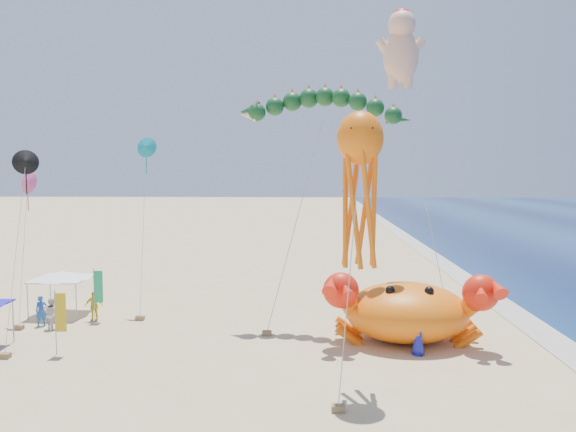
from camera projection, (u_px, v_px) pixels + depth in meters
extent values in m
plane|color=#D1B784|center=(326.00, 346.00, 28.62)|extent=(320.00, 320.00, 0.00)
plane|color=silver|center=(565.00, 349.00, 28.15)|extent=(320.00, 320.00, 0.00)
ellipsoid|color=orange|center=(406.00, 312.00, 29.40)|extent=(6.68, 5.61, 3.08)
sphere|color=red|center=(342.00, 291.00, 28.14)|extent=(1.83, 1.83, 1.83)
sphere|color=black|center=(391.00, 290.00, 28.26)|extent=(0.47, 0.47, 0.47)
sphere|color=red|center=(481.00, 292.00, 27.87)|extent=(1.83, 1.83, 1.83)
sphere|color=black|center=(430.00, 291.00, 28.18)|extent=(0.47, 0.47, 0.47)
cone|color=#11401D|center=(247.00, 109.00, 31.96)|extent=(1.30, 0.96, 1.06)
cylinder|color=#B2B2B2|center=(296.00, 223.00, 31.15)|extent=(3.12, 2.50, 11.75)
cube|color=olive|center=(267.00, 333.00, 30.46)|extent=(0.50, 0.35, 0.25)
ellipsoid|color=#FFBF9B|center=(401.00, 56.00, 35.12)|extent=(2.22, 1.83, 3.26)
sphere|color=#FFBF9B|center=(402.00, 24.00, 34.77)|extent=(1.71, 1.71, 1.71)
ellipsoid|color=red|center=(402.00, 15.00, 34.82)|extent=(1.10, 1.10, 0.77)
cylinder|color=#B2B2B2|center=(424.00, 195.00, 34.18)|extent=(2.65, 3.24, 14.63)
cube|color=olive|center=(449.00, 320.00, 33.14)|extent=(0.50, 0.35, 0.25)
ellipsoid|color=orange|center=(360.00, 138.00, 22.70)|extent=(1.90, 1.71, 2.19)
cylinder|color=#B2B2B2|center=(350.00, 275.00, 21.79)|extent=(1.00, 2.79, 9.48)
cube|color=olive|center=(338.00, 408.00, 20.82)|extent=(0.50, 0.35, 0.25)
cylinder|color=gray|center=(13.00, 322.00, 29.18)|extent=(0.06, 0.06, 2.20)
cylinder|color=gray|center=(28.00, 302.00, 33.54)|extent=(0.06, 0.06, 2.20)
cylinder|color=gray|center=(76.00, 302.00, 33.42)|extent=(0.06, 0.06, 2.20)
cylinder|color=gray|center=(50.00, 291.00, 36.49)|extent=(0.06, 0.06, 2.20)
cylinder|color=gray|center=(95.00, 292.00, 36.37)|extent=(0.06, 0.06, 2.20)
cube|color=white|center=(62.00, 279.00, 34.86)|extent=(3.20, 3.20, 0.08)
cone|color=white|center=(62.00, 275.00, 34.85)|extent=(3.52, 3.52, 0.45)
cylinder|color=gray|center=(56.00, 323.00, 27.13)|extent=(0.05, 0.05, 3.20)
cube|color=gold|center=(61.00, 312.00, 27.08)|extent=(0.50, 0.04, 1.90)
cylinder|color=gray|center=(94.00, 295.00, 33.15)|extent=(0.05, 0.05, 3.20)
cube|color=#1AA064|center=(99.00, 287.00, 33.10)|extent=(0.50, 0.04, 1.90)
imported|color=#1E55B0|center=(41.00, 311.00, 32.25)|extent=(0.77, 0.73, 1.76)
imported|color=silver|center=(52.00, 313.00, 31.61)|extent=(1.11, 1.07, 1.80)
imported|color=#2126C0|center=(418.00, 336.00, 27.18)|extent=(0.78, 1.03, 1.89)
imported|color=yellow|center=(94.00, 306.00, 33.37)|extent=(1.09, 0.53, 1.79)
cone|color=#0D8494|center=(146.00, 147.00, 35.54)|extent=(1.30, 0.51, 1.32)
cylinder|color=#B2B2B2|center=(145.00, 231.00, 34.46)|extent=(0.55, 3.04, 10.20)
cube|color=olive|center=(143.00, 319.00, 33.37)|extent=(0.50, 0.35, 0.25)
cone|color=#CA4383|center=(27.00, 182.00, 33.11)|extent=(1.30, 0.51, 1.32)
cylinder|color=#B2B2B2|center=(21.00, 255.00, 31.94)|extent=(0.55, 3.04, 8.02)
cube|color=olive|center=(14.00, 332.00, 30.76)|extent=(0.50, 0.35, 0.25)
cone|color=black|center=(26.00, 162.00, 29.02)|extent=(1.30, 0.51, 1.32)
cylinder|color=#B2B2B2|center=(19.00, 255.00, 27.90)|extent=(0.55, 3.04, 9.17)
cube|color=olive|center=(11.00, 356.00, 26.77)|extent=(0.50, 0.35, 0.25)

